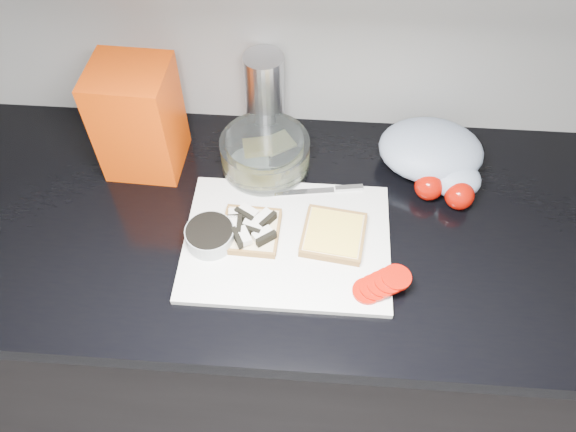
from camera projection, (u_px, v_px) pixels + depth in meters
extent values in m
cube|color=black|center=(307.00, 326.00, 1.51)|extent=(3.50, 0.60, 0.86)
cube|color=black|center=(312.00, 227.00, 1.15)|extent=(3.50, 0.64, 0.04)
cube|color=white|center=(287.00, 242.00, 1.10)|extent=(0.40, 0.30, 0.01)
cube|color=beige|center=(251.00, 231.00, 1.10)|extent=(0.11, 0.11, 0.01)
cube|color=white|center=(239.00, 214.00, 1.10)|extent=(0.04, 0.03, 0.01)
cube|color=black|center=(239.00, 214.00, 1.10)|extent=(0.04, 0.02, 0.02)
cube|color=white|center=(248.00, 212.00, 1.10)|extent=(0.04, 0.04, 0.01)
cube|color=black|center=(248.00, 212.00, 1.10)|extent=(0.04, 0.03, 0.02)
cube|color=white|center=(264.00, 218.00, 1.10)|extent=(0.04, 0.04, 0.01)
cube|color=black|center=(264.00, 218.00, 1.10)|extent=(0.03, 0.04, 0.02)
cube|color=white|center=(233.00, 226.00, 1.08)|extent=(0.02, 0.04, 0.01)
cube|color=black|center=(233.00, 226.00, 1.08)|extent=(0.01, 0.04, 0.02)
cube|color=white|center=(253.00, 227.00, 1.09)|extent=(0.04, 0.03, 0.01)
cube|color=black|center=(253.00, 227.00, 1.09)|extent=(0.04, 0.02, 0.02)
cube|color=white|center=(263.00, 235.00, 1.07)|extent=(0.04, 0.04, 0.01)
cube|color=black|center=(263.00, 235.00, 1.07)|extent=(0.04, 0.03, 0.02)
cube|color=white|center=(243.00, 236.00, 1.07)|extent=(0.04, 0.04, 0.01)
cube|color=black|center=(243.00, 236.00, 1.07)|extent=(0.03, 0.04, 0.02)
cube|color=beige|center=(334.00, 235.00, 1.09)|extent=(0.13, 0.13, 0.02)
cube|color=#FFD64B|center=(334.00, 232.00, 1.08)|extent=(0.12, 0.12, 0.00)
cylinder|color=#AE0E04|center=(367.00, 291.00, 1.02)|extent=(0.07, 0.07, 0.01)
cylinder|color=#AE0E04|center=(374.00, 288.00, 1.02)|extent=(0.06, 0.06, 0.01)
cylinder|color=#AE0E04|center=(382.00, 284.00, 1.02)|extent=(0.06, 0.06, 0.01)
cylinder|color=#AE0E04|center=(389.00, 281.00, 1.02)|extent=(0.06, 0.06, 0.01)
cylinder|color=#AE0E04|center=(397.00, 277.00, 1.02)|extent=(0.07, 0.07, 0.01)
cube|color=silver|center=(304.00, 192.00, 1.17)|extent=(0.13, 0.03, 0.00)
cube|color=silver|center=(349.00, 188.00, 1.17)|extent=(0.06, 0.02, 0.01)
cylinder|color=#A2A7A7|center=(210.00, 238.00, 1.08)|extent=(0.09, 0.09, 0.05)
cylinder|color=black|center=(209.00, 232.00, 1.07)|extent=(0.09, 0.09, 0.01)
cylinder|color=white|center=(251.00, 178.00, 1.20)|extent=(0.11, 0.11, 0.01)
cylinder|color=silver|center=(265.00, 155.00, 1.20)|extent=(0.19, 0.19, 0.08)
cube|color=#FFD64B|center=(258.00, 158.00, 1.20)|extent=(0.07, 0.06, 0.04)
cube|color=#E9DD8B|center=(278.00, 156.00, 1.22)|extent=(0.08, 0.08, 0.01)
cube|color=#F53204|center=(139.00, 119.00, 1.14)|extent=(0.16, 0.15, 0.24)
cylinder|color=#B7B7BC|center=(265.00, 96.00, 1.22)|extent=(0.09, 0.09, 0.20)
ellipsoid|color=#A0AEC5|center=(431.00, 150.00, 1.19)|extent=(0.24, 0.20, 0.10)
ellipsoid|color=#A0AEC5|center=(455.00, 179.00, 1.16)|extent=(0.11, 0.10, 0.07)
sphere|color=#AE0E04|center=(429.00, 186.00, 1.15)|extent=(0.06, 0.06, 0.06)
sphere|color=#AE0E04|center=(459.00, 195.00, 1.14)|extent=(0.06, 0.06, 0.06)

